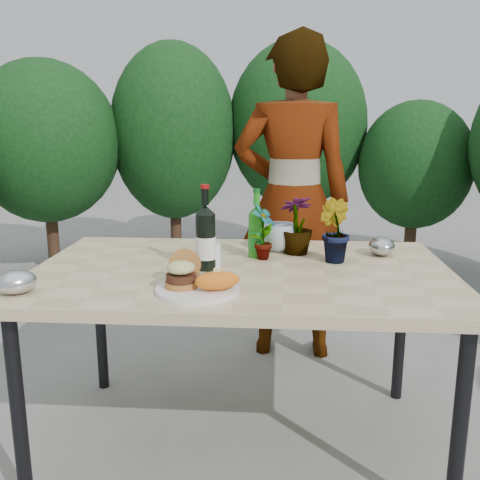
# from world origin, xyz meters

# --- Properties ---
(ground) EXTENTS (80.00, 80.00, 0.00)m
(ground) POSITION_xyz_m (0.00, 0.00, 0.00)
(ground) COLOR slate
(ground) RESTS_ON ground
(patio_table) EXTENTS (1.60, 1.00, 0.75)m
(patio_table) POSITION_xyz_m (0.00, 0.00, 0.69)
(patio_table) COLOR #CBB587
(patio_table) RESTS_ON ground
(shrub_hedge) EXTENTS (6.81, 5.03, 2.01)m
(shrub_hedge) POSITION_xyz_m (0.15, 1.57, 1.09)
(shrub_hedge) COLOR #382316
(shrub_hedge) RESTS_ON ground
(dinner_plate) EXTENTS (0.28, 0.28, 0.01)m
(dinner_plate) POSITION_xyz_m (-0.13, -0.29, 0.76)
(dinner_plate) COLOR white
(dinner_plate) RESTS_ON patio_table
(burger_stack) EXTENTS (0.11, 0.16, 0.11)m
(burger_stack) POSITION_xyz_m (-0.18, -0.27, 0.81)
(burger_stack) COLOR #B7722D
(burger_stack) RESTS_ON dinner_plate
(sweet_potato) EXTENTS (0.17, 0.12, 0.06)m
(sweet_potato) POSITION_xyz_m (-0.06, -0.31, 0.80)
(sweet_potato) COLOR orange
(sweet_potato) RESTS_ON dinner_plate
(grilled_veg) EXTENTS (0.08, 0.05, 0.03)m
(grilled_veg) POSITION_xyz_m (-0.11, -0.20, 0.78)
(grilled_veg) COLOR olive
(grilled_veg) RESTS_ON dinner_plate
(wine_bottle) EXTENTS (0.08, 0.08, 0.33)m
(wine_bottle) POSITION_xyz_m (-0.13, -0.02, 0.87)
(wine_bottle) COLOR black
(wine_bottle) RESTS_ON patio_table
(sparkling_water) EXTENTS (0.07, 0.07, 0.28)m
(sparkling_water) POSITION_xyz_m (0.05, 0.18, 0.85)
(sparkling_water) COLOR #1E8317
(sparkling_water) RESTS_ON patio_table
(plastic_cup) EXTENTS (0.07, 0.07, 0.09)m
(plastic_cup) POSITION_xyz_m (-0.12, 0.02, 0.80)
(plastic_cup) COLOR white
(plastic_cup) RESTS_ON patio_table
(seedling_left) EXTENTS (0.13, 0.15, 0.23)m
(seedling_left) POSITION_xyz_m (0.08, 0.14, 0.87)
(seedling_left) COLOR #21531C
(seedling_left) RESTS_ON patio_table
(seedling_mid) EXTENTS (0.17, 0.18, 0.25)m
(seedling_mid) POSITION_xyz_m (0.36, 0.13, 0.88)
(seedling_mid) COLOR #295F20
(seedling_mid) RESTS_ON patio_table
(seedling_right) EXTENTS (0.18, 0.18, 0.25)m
(seedling_right) POSITION_xyz_m (0.22, 0.25, 0.87)
(seedling_right) COLOR #235B1F
(seedling_right) RESTS_ON patio_table
(blue_bowl) EXTENTS (0.20, 0.20, 0.12)m
(blue_bowl) POSITION_xyz_m (0.14, 0.29, 0.81)
(blue_bowl) COLOR silver
(blue_bowl) RESTS_ON patio_table
(foil_packet_left) EXTENTS (0.17, 0.16, 0.08)m
(foil_packet_left) POSITION_xyz_m (-0.72, -0.35, 0.79)
(foil_packet_left) COLOR silver
(foil_packet_left) RESTS_ON patio_table
(foil_packet_right) EXTENTS (0.11, 0.13, 0.08)m
(foil_packet_right) POSITION_xyz_m (0.57, 0.24, 0.79)
(foil_packet_right) COLOR #ADB0B4
(foil_packet_right) RESTS_ON patio_table
(person) EXTENTS (0.64, 0.42, 1.75)m
(person) POSITION_xyz_m (0.21, 0.92, 0.88)
(person) COLOR #A26751
(person) RESTS_ON ground
(terracotta_pot) EXTENTS (0.17, 0.17, 0.14)m
(terracotta_pot) POSITION_xyz_m (-1.53, 2.01, 0.07)
(terracotta_pot) COLOR #A9432B
(terracotta_pot) RESTS_ON ground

